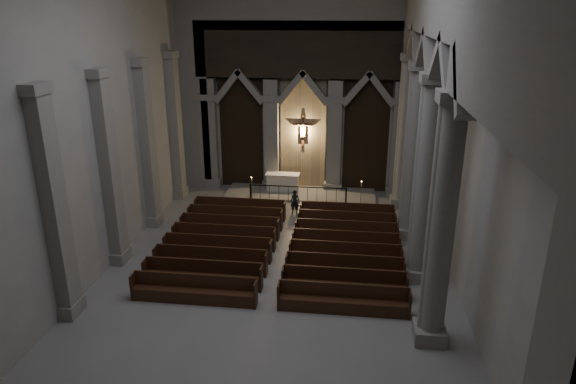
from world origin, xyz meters
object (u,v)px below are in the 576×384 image
Objects in this scene: altar at (283,182)px; candle_stand_left at (252,193)px; altar_rail at (298,192)px; pews at (282,249)px; candle_stand_right at (361,199)px; worshipper at (295,202)px.

altar is 2.06m from candle_stand_left.
altar_rail is (1.07, -1.76, 0.05)m from altar.
candle_stand_left is 7.29m from pews.
candle_stand_left reaches higher than altar_rail.
pews is (-3.41, -6.49, -0.05)m from candle_stand_right.
pews is 4.93m from worshipper.
altar_rail is 1.43m from worshipper.
candle_stand_left is 1.01× the size of worshipper.
altar_rail is 0.53× the size of pews.
altar is 0.19× the size of pews.
altar is 1.37× the size of candle_stand_right.
worshipper is at bearing -71.52° from altar.
candle_stand_right is 3.76m from worshipper.
altar_rail is at bearing 96.87° from worshipper.
worshipper is (-3.41, -1.57, 0.26)m from candle_stand_right.
altar is 1.50× the size of candle_stand_left.
altar_rail is at bearing -177.71° from candle_stand_right.
candle_stand_right reaches higher than pews.
altar_rail is 6.36m from pews.
pews is (2.63, -6.79, -0.02)m from candle_stand_left.
candle_stand_right is at bearing -19.94° from altar.
altar is 1.51× the size of worshipper.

